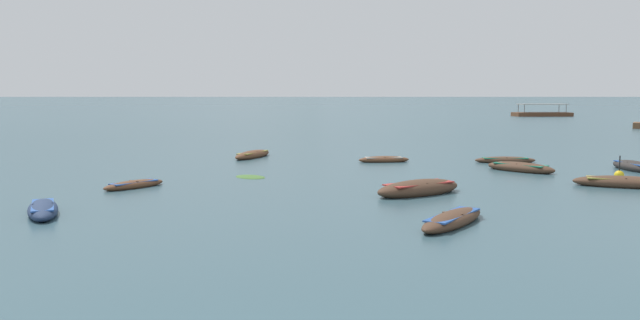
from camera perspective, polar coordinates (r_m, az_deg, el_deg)
The scene contains 16 objects.
ground_plane at distance 1506.83m, azimuth 9.00°, elevation 5.85°, with size 6000.00×6000.00×0.00m, color #385660.
mountain_1 at distance 2102.72m, azimuth -0.54°, elevation 8.72°, with size 601.77×601.77×201.40m, color #4C5B56.
mountain_2 at distance 2033.23m, azimuth 14.85°, elevation 11.77°, with size 1574.27×1574.27×424.93m, color slate.
rowboat_0 at distance 28.94m, azimuth -16.79°, elevation -2.20°, with size 2.23×3.12×0.42m.
rowboat_1 at distance 39.60m, azimuth 16.72°, elevation -0.01°, with size 3.83×1.49×0.46m.
rowboat_2 at distance 35.35m, azimuth 18.01°, elevation -0.68°, with size 3.87×3.46×0.63m.
rowboat_3 at distance 38.45m, azimuth 5.91°, elevation 0.04°, with size 3.32×1.85×0.45m.
rowboat_4 at distance 41.17m, azimuth -6.23°, elevation 0.49°, with size 1.97×4.55×0.59m.
rowboat_5 at distance 31.18m, azimuth 26.30°, elevation -1.88°, with size 4.56×2.07×0.62m.
rowboat_6 at distance 23.66m, azimuth -24.21°, elevation -4.19°, with size 2.77×3.56×0.56m.
rowboat_7 at distance 38.26m, azimuth 26.98°, elevation -0.54°, with size 2.00×3.84×0.65m.
rowboat_8 at distance 20.40m, azimuth 12.14°, elevation -5.39°, with size 2.71×4.17×0.53m.
rowboat_9 at distance 26.26m, azimuth 9.11°, elevation -2.61°, with size 4.17×4.06×0.77m.
ferry_0 at distance 125.83m, azimuth 19.79°, elevation 4.03°, with size 11.23×6.23×2.54m.
mooring_buoy at distance 34.73m, azimuth 25.88°, elevation -1.25°, with size 0.48×0.48×1.24m.
weed_patch_1 at distance 31.45m, azimuth -6.44°, elevation -1.58°, with size 1.87×1.27×0.14m, color #477033.
Camera 1 is at (1.36, -6.82, 4.17)m, focal length 34.68 mm.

